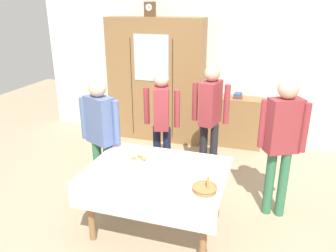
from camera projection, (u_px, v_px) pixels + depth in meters
ground_plane at (163, 217)px, 3.98m from camera, size 12.00×12.00×0.00m
back_wall at (209, 66)px, 5.87m from camera, size 6.40×0.10×2.70m
dining_table at (156, 179)px, 3.54m from camera, size 1.49×1.08×0.74m
wall_cabinet at (156, 80)px, 5.95m from camera, size 1.71×0.46×2.17m
mantel_clock at (150, 9)px, 5.55m from camera, size 0.18×0.11×0.24m
bookshelf_low at (236, 122)px, 5.81m from camera, size 0.91×0.35×0.87m
book_stack at (238, 96)px, 5.65m from camera, size 0.15×0.18×0.08m
tea_cup_mid_right at (111, 160)px, 3.67m from camera, size 0.13×0.13×0.06m
tea_cup_mid_left at (123, 152)px, 3.88m from camera, size 0.13×0.13×0.06m
tea_cup_far_left at (188, 155)px, 3.80m from camera, size 0.13×0.13×0.06m
bread_basket at (205, 188)px, 3.11m from camera, size 0.24×0.24×0.16m
pastry_plate at (139, 159)px, 3.73m from camera, size 0.28×0.28×0.05m
spoon_center at (165, 189)px, 3.15m from camera, size 0.12×0.02×0.01m
spoon_far_left at (133, 172)px, 3.48m from camera, size 0.12×0.02×0.01m
spoon_near_right at (210, 165)px, 3.62m from camera, size 0.12×0.02×0.01m
person_by_cabinet at (210, 111)px, 4.60m from camera, size 0.52×0.39×1.63m
person_behind_table_left at (162, 116)px, 4.58m from camera, size 0.52×0.40×1.55m
person_near_right_end at (100, 129)px, 4.06m from camera, size 0.52×0.33×1.58m
person_beside_shelf at (282, 136)px, 3.69m from camera, size 0.52×0.35×1.67m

